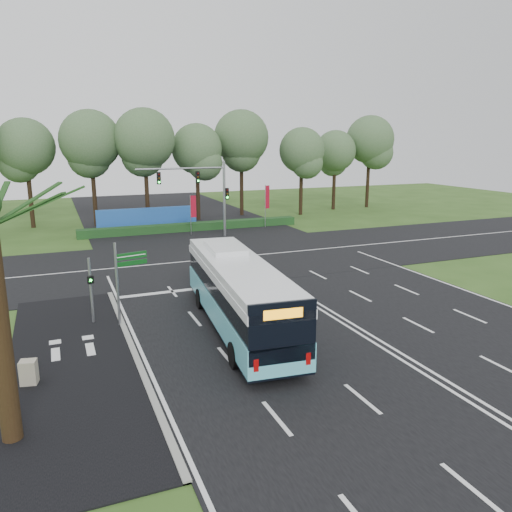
{
  "coord_description": "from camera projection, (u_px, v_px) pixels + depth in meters",
  "views": [
    {
      "loc": [
        -12.77,
        -23.27,
        8.91
      ],
      "look_at": [
        -2.41,
        2.0,
        2.5
      ],
      "focal_mm": 35.0,
      "sensor_mm": 36.0,
      "label": 1
    }
  ],
  "objects": [
    {
      "name": "blue_hoarding",
      "position": [
        148.0,
        219.0,
        50.31
      ],
      "size": [
        10.0,
        0.3,
        2.2
      ],
      "primitive_type": "cube",
      "color": "#1F54AB",
      "rests_on": "ground"
    },
    {
      "name": "banner_flag_right",
      "position": [
        267.0,
        200.0,
        51.2
      ],
      "size": [
        0.6,
        0.31,
        4.4
      ],
      "rotation": [
        0.0,
        0.0,
        0.44
      ],
      "color": "gray",
      "rests_on": "ground"
    },
    {
      "name": "utility_cabinet",
      "position": [
        29.0,
        373.0,
        18.44
      ],
      "size": [
        0.67,
        0.6,
        0.97
      ],
      "primitive_type": "cube",
      "rotation": [
        0.0,
        0.0,
        -0.21
      ],
      "color": "#B3A890",
      "rests_on": "ground"
    },
    {
      "name": "road_main",
      "position": [
        310.0,
        303.0,
        27.71
      ],
      "size": [
        20.0,
        120.0,
        0.04
      ],
      "primitive_type": "cube",
      "color": "black",
      "rests_on": "ground"
    },
    {
      "name": "road_cross",
      "position": [
        236.0,
        257.0,
        38.52
      ],
      "size": [
        120.0,
        14.0,
        0.05
      ],
      "primitive_type": "cube",
      "color": "black",
      "rests_on": "ground"
    },
    {
      "name": "street_sign",
      "position": [
        124.0,
        273.0,
        24.03
      ],
      "size": [
        1.59,
        0.44,
        4.15
      ],
      "rotation": [
        0.0,
        0.0,
        0.23
      ],
      "color": "gray",
      "rests_on": "ground"
    },
    {
      "name": "eucalyptus_row",
      "position": [
        187.0,
        142.0,
        54.64
      ],
      "size": [
        53.09,
        9.52,
        12.65
      ],
      "color": "black",
      "rests_on": "ground"
    },
    {
      "name": "city_bus",
      "position": [
        238.0,
        293.0,
        23.55
      ],
      "size": [
        3.85,
        12.75,
        3.6
      ],
      "rotation": [
        0.0,
        0.0,
        -0.1
      ],
      "color": "#5CC6D6",
      "rests_on": "ground"
    },
    {
      "name": "traffic_light_gantry",
      "position": [
        205.0,
        187.0,
        45.19
      ],
      "size": [
        8.41,
        0.28,
        7.0
      ],
      "color": "gray",
      "rests_on": "ground"
    },
    {
      "name": "kerb_strip",
      "position": [
        134.0,
        352.0,
        21.27
      ],
      "size": [
        0.25,
        18.0,
        0.12
      ],
      "primitive_type": "cube",
      "color": "gray",
      "rests_on": "ground"
    },
    {
      "name": "hedge",
      "position": [
        193.0,
        227.0,
        49.69
      ],
      "size": [
        22.0,
        1.2,
        0.8
      ],
      "primitive_type": "cube",
      "color": "#153C19",
      "rests_on": "ground"
    },
    {
      "name": "bike_path",
      "position": [
        74.0,
        362.0,
        20.39
      ],
      "size": [
        5.0,
        18.0,
        0.06
      ],
      "primitive_type": "cube",
      "color": "black",
      "rests_on": "ground"
    },
    {
      "name": "pedestrian_signal",
      "position": [
        91.0,
        288.0,
        24.31
      ],
      "size": [
        0.31,
        0.41,
        3.33
      ],
      "rotation": [
        0.0,
        0.0,
        0.42
      ],
      "color": "gray",
      "rests_on": "ground"
    },
    {
      "name": "ground",
      "position": [
        310.0,
        304.0,
        27.71
      ],
      "size": [
        120.0,
        120.0,
        0.0
      ],
      "primitive_type": "plane",
      "color": "#2F4F1A",
      "rests_on": "ground"
    },
    {
      "name": "banner_flag_mid",
      "position": [
        193.0,
        209.0,
        46.99
      ],
      "size": [
        0.57,
        0.11,
        3.84
      ],
      "rotation": [
        0.0,
        0.0,
        -0.12
      ],
      "color": "gray",
      "rests_on": "ground"
    }
  ]
}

